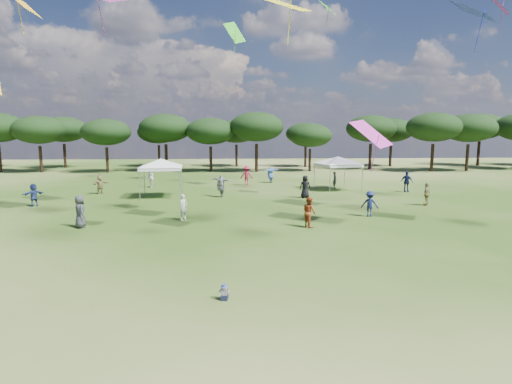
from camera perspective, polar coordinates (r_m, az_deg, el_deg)
ground at (r=11.53m, az=-2.71°, el=-18.38°), size 140.00×140.00×0.00m
tree_line at (r=57.78m, az=-1.00°, el=8.39°), size 108.78×17.63×7.77m
tent_left at (r=34.05m, az=-12.58°, el=4.14°), size 6.36×6.36×3.32m
tent_right at (r=38.24m, az=10.90°, el=4.47°), size 6.39×6.39×3.24m
toddler at (r=13.52m, az=-4.25°, el=-13.25°), size 0.34×0.38×0.50m
festival_crowd at (r=33.92m, az=-3.01°, el=0.83°), size 29.70×21.42×1.85m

